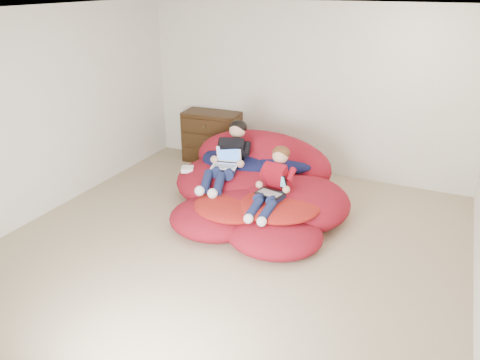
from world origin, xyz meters
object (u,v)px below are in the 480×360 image
object	(u,v)px
laptop_white	(226,161)
laptop_black	(272,187)
older_boy	(229,155)
beanbag_pile	(257,187)
younger_boy	(274,181)
dresser	(212,137)

from	to	relation	value
laptop_white	laptop_black	size ratio (longest dim) A/B	0.96
older_boy	laptop_black	world-z (taller)	older_boy
beanbag_pile	younger_boy	world-z (taller)	younger_boy
dresser	laptop_black	world-z (taller)	dresser
laptop_white	laptop_black	world-z (taller)	laptop_white
older_boy	laptop_white	size ratio (longest dim) A/B	3.02
beanbag_pile	laptop_black	distance (m)	0.71
beanbag_pile	laptop_black	size ratio (longest dim) A/B	6.46
younger_boy	laptop_white	bearing A→B (deg)	157.14
older_boy	laptop_white	world-z (taller)	older_boy
younger_boy	laptop_black	world-z (taller)	younger_boy
dresser	older_boy	size ratio (longest dim) A/B	0.86
beanbag_pile	younger_boy	bearing A→B (deg)	-49.45
dresser	beanbag_pile	distance (m)	1.82
beanbag_pile	laptop_white	bearing A→B (deg)	-158.54
younger_boy	beanbag_pile	bearing A→B (deg)	130.55
dresser	younger_boy	size ratio (longest dim) A/B	1.02
dresser	laptop_black	xyz separation A→B (m)	(1.72, -1.75, 0.14)
younger_boy	laptop_black	distance (m)	0.07
beanbag_pile	dresser	bearing A→B (deg)	136.50
older_boy	younger_boy	size ratio (longest dim) A/B	1.18
dresser	laptop_white	size ratio (longest dim) A/B	2.61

